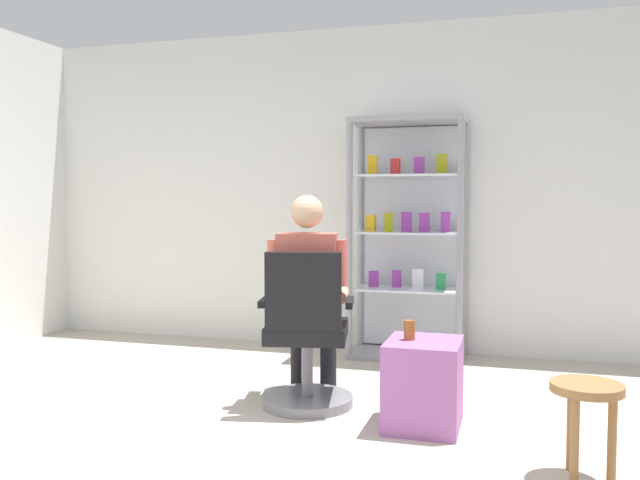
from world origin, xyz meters
name	(u,v)px	position (x,y,z in m)	size (l,w,h in m)	color
back_wall	(366,189)	(0.00, 3.00, 1.35)	(6.00, 0.10, 2.70)	silver
display_cabinet_main	(409,237)	(0.40, 2.76, 0.96)	(0.90, 0.45, 1.90)	gray
office_chair	(306,344)	(0.02, 1.22, 0.39)	(0.61, 0.57, 0.96)	slate
seated_shopkeeper	(309,288)	(-0.01, 1.38, 0.71)	(0.54, 0.61, 1.29)	black
storage_crate	(423,384)	(0.75, 1.09, 0.24)	(0.40, 0.45, 0.48)	#9E599E
tea_glass	(409,330)	(0.67, 1.09, 0.54)	(0.06, 0.06, 0.11)	brown
wooden_stool	(586,403)	(1.54, 0.59, 0.35)	(0.32, 0.32, 0.44)	olive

